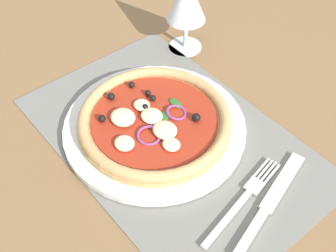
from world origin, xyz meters
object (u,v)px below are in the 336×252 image
plate (155,127)px  wine_glass (187,0)px  pizza (154,120)px  fork (245,197)px  knife (271,201)px

plate → wine_glass: (-13.47, 18.20, 9.32)cm
pizza → wine_glass: bearing=126.4°
fork → wine_glass: (-31.69, 16.42, 9.63)cm
plate → pizza: 1.63cm
fork → wine_glass: bearing=51.5°
pizza → knife: bearing=10.8°
fork → wine_glass: wine_glass is taller
pizza → wine_glass: size_ratio=1.63×
plate → knife: size_ratio=1.47×
fork → wine_glass: size_ratio=1.20×
fork → knife: (2.79, 2.14, 0.03)cm
wine_glass → fork: bearing=-27.4°
fork → pizza: bearing=84.7°
fork → wine_glass: 36.97cm
pizza → knife: (21.01, 4.00, -1.91)cm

